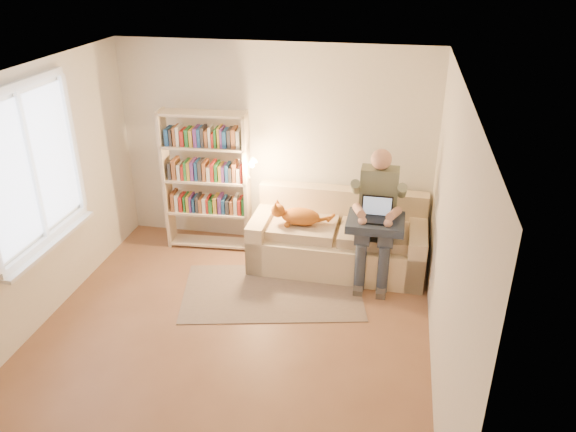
% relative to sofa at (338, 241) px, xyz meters
% --- Properties ---
extents(floor, '(4.50, 4.50, 0.00)m').
position_rel_sofa_xyz_m(floor, '(-0.90, -1.74, -0.32)').
color(floor, brown).
rests_on(floor, ground).
extents(ceiling, '(4.00, 4.50, 0.02)m').
position_rel_sofa_xyz_m(ceiling, '(-0.90, -1.74, 2.28)').
color(ceiling, white).
rests_on(ceiling, wall_back).
extents(wall_left, '(0.02, 4.50, 2.60)m').
position_rel_sofa_xyz_m(wall_left, '(-2.90, -1.74, 0.98)').
color(wall_left, silver).
rests_on(wall_left, floor).
extents(wall_right, '(0.02, 4.50, 2.60)m').
position_rel_sofa_xyz_m(wall_right, '(1.10, -1.74, 0.98)').
color(wall_right, silver).
rests_on(wall_right, floor).
extents(wall_back, '(4.00, 0.02, 2.60)m').
position_rel_sofa_xyz_m(wall_back, '(-0.90, 0.51, 0.98)').
color(wall_back, silver).
rests_on(wall_back, floor).
extents(wall_front, '(4.00, 0.02, 2.60)m').
position_rel_sofa_xyz_m(wall_front, '(-0.90, -3.99, 0.98)').
color(wall_front, silver).
rests_on(wall_front, floor).
extents(window, '(0.12, 1.52, 1.69)m').
position_rel_sofa_xyz_m(window, '(-2.85, -1.54, 1.05)').
color(window, white).
rests_on(window, wall_left).
extents(sofa, '(2.10, 0.97, 0.89)m').
position_rel_sofa_xyz_m(sofa, '(0.00, 0.00, 0.00)').
color(sofa, beige).
rests_on(sofa, floor).
extents(person, '(0.44, 0.70, 1.55)m').
position_rel_sofa_xyz_m(person, '(0.45, -0.16, 0.54)').
color(person, slate).
rests_on(person, sofa).
extents(cat, '(0.71, 0.25, 0.26)m').
position_rel_sofa_xyz_m(cat, '(-0.51, -0.13, 0.35)').
color(cat, orange).
rests_on(cat, sofa).
extents(blanket, '(0.65, 0.54, 0.10)m').
position_rel_sofa_xyz_m(blanket, '(0.48, -0.32, 0.45)').
color(blanket, '#242E40').
rests_on(blanket, person).
extents(laptop, '(0.35, 0.29, 0.31)m').
position_rel_sofa_xyz_m(laptop, '(0.48, -0.31, 0.56)').
color(laptop, black).
rests_on(laptop, blanket).
extents(bookshelf, '(1.22, 0.35, 1.82)m').
position_rel_sofa_xyz_m(bookshelf, '(-1.71, 0.15, 0.68)').
color(bookshelf, beige).
rests_on(bookshelf, floor).
extents(rug, '(2.24, 1.61, 0.01)m').
position_rel_sofa_xyz_m(rug, '(-0.65, -0.79, -0.32)').
color(rug, '#816D5E').
rests_on(rug, floor).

